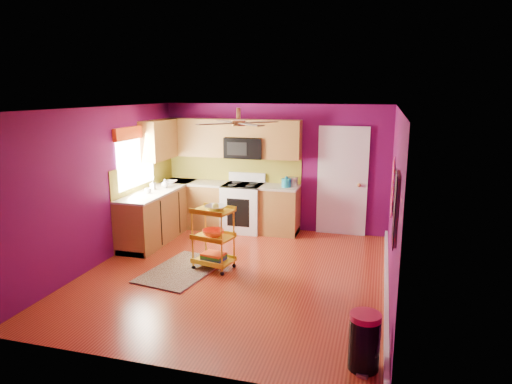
% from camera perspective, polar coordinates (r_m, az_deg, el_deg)
% --- Properties ---
extents(ground, '(5.00, 5.00, 0.00)m').
position_cam_1_polar(ground, '(7.10, -2.53, -10.17)').
color(ground, maroon).
rests_on(ground, ground).
extents(room_envelope, '(4.54, 5.04, 2.52)m').
position_cam_1_polar(room_envelope, '(6.64, -2.45, 2.92)').
color(room_envelope, '#5E0A4B').
rests_on(room_envelope, ground).
extents(lower_cabinets, '(2.81, 2.31, 0.94)m').
position_cam_1_polar(lower_cabinets, '(9.03, -7.11, -2.37)').
color(lower_cabinets, brown).
rests_on(lower_cabinets, ground).
extents(electric_range, '(0.76, 0.66, 1.13)m').
position_cam_1_polar(electric_range, '(9.08, -1.61, -1.88)').
color(electric_range, white).
rests_on(electric_range, ground).
extents(upper_cabinetry, '(2.80, 2.30, 1.26)m').
position_cam_1_polar(upper_cabinetry, '(9.07, -5.87, 6.50)').
color(upper_cabinetry, brown).
rests_on(upper_cabinetry, ground).
extents(left_window, '(0.08, 1.35, 1.08)m').
position_cam_1_polar(left_window, '(8.50, -14.81, 5.33)').
color(left_window, white).
rests_on(left_window, ground).
extents(panel_door, '(0.95, 0.11, 2.15)m').
position_cam_1_polar(panel_door, '(8.89, 10.74, 1.17)').
color(panel_door, white).
rests_on(panel_door, ground).
extents(right_wall_art, '(0.04, 2.74, 1.04)m').
position_cam_1_polar(right_wall_art, '(6.03, 16.83, -0.43)').
color(right_wall_art, black).
rests_on(right_wall_art, ground).
extents(ceiling_fan, '(1.01, 1.01, 0.26)m').
position_cam_1_polar(ceiling_fan, '(6.76, -2.19, 8.71)').
color(ceiling_fan, '#BF8C3F').
rests_on(ceiling_fan, ground).
extents(shag_rug, '(1.10, 1.57, 0.02)m').
position_cam_1_polar(shag_rug, '(7.30, -9.18, -9.59)').
color(shag_rug, black).
rests_on(shag_rug, ground).
extents(rolling_cart, '(0.67, 0.54, 1.07)m').
position_cam_1_polar(rolling_cart, '(7.13, -5.31, -5.40)').
color(rolling_cart, gold).
rests_on(rolling_cart, ground).
extents(trash_can, '(0.38, 0.39, 0.60)m').
position_cam_1_polar(trash_can, '(4.90, 13.39, -17.71)').
color(trash_can, black).
rests_on(trash_can, ground).
extents(teal_kettle, '(0.18, 0.18, 0.21)m').
position_cam_1_polar(teal_kettle, '(8.74, 3.80, 1.17)').
color(teal_kettle, teal).
rests_on(teal_kettle, lower_cabinets).
extents(toaster, '(0.22, 0.15, 0.18)m').
position_cam_1_polar(toaster, '(8.83, 4.47, 1.31)').
color(toaster, beige).
rests_on(toaster, lower_cabinets).
extents(soap_bottle_a, '(0.08, 0.09, 0.18)m').
position_cam_1_polar(soap_bottle_a, '(8.69, -12.78, 0.88)').
color(soap_bottle_a, '#EA3F72').
rests_on(soap_bottle_a, lower_cabinets).
extents(soap_bottle_b, '(0.13, 0.13, 0.17)m').
position_cam_1_polar(soap_bottle_b, '(8.82, -11.32, 1.06)').
color(soap_bottle_b, white).
rests_on(soap_bottle_b, lower_cabinets).
extents(counter_dish, '(0.23, 0.23, 0.06)m').
position_cam_1_polar(counter_dish, '(9.24, -10.60, 1.25)').
color(counter_dish, white).
rests_on(counter_dish, lower_cabinets).
extents(counter_cup, '(0.12, 0.12, 0.09)m').
position_cam_1_polar(counter_cup, '(8.41, -13.34, 0.15)').
color(counter_cup, white).
rests_on(counter_cup, lower_cabinets).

